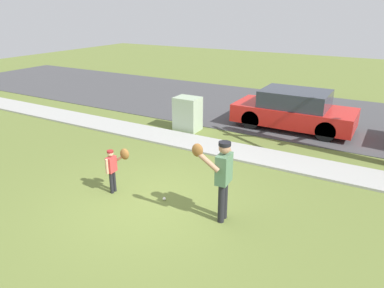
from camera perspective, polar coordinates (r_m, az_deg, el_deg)
ground_plane at (r=10.70m, az=4.71°, el=-1.05°), size 48.00×48.00×0.00m
sidewalk_strip at (r=10.77m, az=4.94°, el=-0.73°), size 36.00×1.20×0.06m
road_surface at (r=15.23m, az=13.05°, el=5.25°), size 36.00×6.80×0.02m
person_adult at (r=6.90m, az=4.66°, el=-4.50°), size 0.66×0.65×1.66m
person_child at (r=8.25m, az=-12.07°, el=-3.12°), size 0.45×0.43×1.06m
baseball at (r=8.04m, az=-4.40°, el=-8.61°), size 0.07×0.07×0.07m
utility_cabinet at (r=12.29m, az=-0.71°, el=4.78°), size 0.83×0.65×1.14m
parked_hatchback_red at (r=12.89m, az=15.78°, el=5.16°), size 4.00×1.75×1.33m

